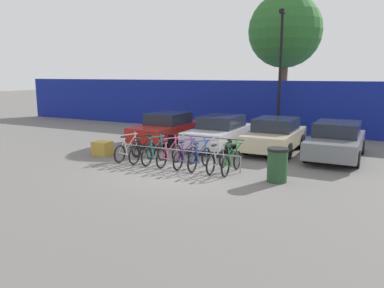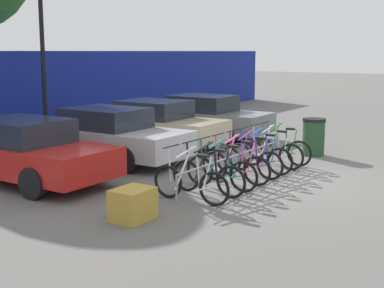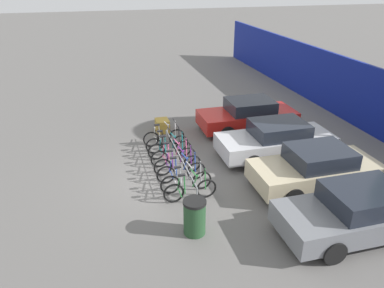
{
  "view_description": "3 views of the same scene",
  "coord_description": "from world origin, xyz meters",
  "px_view_note": "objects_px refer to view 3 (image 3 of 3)",
  "views": [
    {
      "loc": [
        5.89,
        -10.64,
        3.19
      ],
      "look_at": [
        -0.07,
        0.81,
        0.78
      ],
      "focal_mm": 35.0,
      "sensor_mm": 36.0,
      "label": 1
    },
    {
      "loc": [
        -10.9,
        -4.9,
        2.85
      ],
      "look_at": [
        -0.44,
        1.91,
        0.68
      ],
      "focal_mm": 50.0,
      "sensor_mm": 36.0,
      "label": 2
    },
    {
      "loc": [
        11.1,
        -2.01,
        6.55
      ],
      "look_at": [
        -0.36,
        1.1,
        1.01
      ],
      "focal_mm": 35.0,
      "sensor_mm": 36.0,
      "label": 3
    }
  ],
  "objects_px": {
    "car_red": "(248,115)",
    "bike_rack": "(179,156)",
    "bicycle_purple": "(178,164)",
    "car_grey": "(359,212)",
    "cargo_crate": "(162,126)",
    "car_silver": "(276,140)",
    "bicycle_blue": "(181,172)",
    "bicycle_green": "(190,189)",
    "car_beige": "(316,168)",
    "bicycle_silver": "(186,181)",
    "bicycle_pink": "(174,156)",
    "bicycle_teal": "(170,149)",
    "trash_bin": "(195,217)",
    "bicycle_black": "(167,143)",
    "bicycle_white": "(164,137)"
  },
  "relations": [
    {
      "from": "car_red",
      "to": "bike_rack",
      "type": "bearing_deg",
      "value": -54.07
    },
    {
      "from": "bicycle_purple",
      "to": "car_grey",
      "type": "height_order",
      "value": "car_grey"
    },
    {
      "from": "cargo_crate",
      "to": "car_silver",
      "type": "bearing_deg",
      "value": 46.27
    },
    {
      "from": "bicycle_blue",
      "to": "bicycle_green",
      "type": "relative_size",
      "value": 1.0
    },
    {
      "from": "bicycle_purple",
      "to": "car_beige",
      "type": "bearing_deg",
      "value": 60.96
    },
    {
      "from": "bicycle_silver",
      "to": "car_red",
      "type": "distance_m",
      "value": 5.84
    },
    {
      "from": "bicycle_silver",
      "to": "bicycle_blue",
      "type": "bearing_deg",
      "value": -179.58
    },
    {
      "from": "bicycle_pink",
      "to": "car_silver",
      "type": "xyz_separation_m",
      "value": [
        0.29,
        3.92,
        0.31
      ]
    },
    {
      "from": "bicycle_purple",
      "to": "car_beige",
      "type": "height_order",
      "value": "car_beige"
    },
    {
      "from": "car_silver",
      "to": "car_grey",
      "type": "height_order",
      "value": "same"
    },
    {
      "from": "bicycle_teal",
      "to": "trash_bin",
      "type": "xyz_separation_m",
      "value": [
        4.57,
        -0.3,
        0.14
      ]
    },
    {
      "from": "bicycle_green",
      "to": "car_silver",
      "type": "bearing_deg",
      "value": 115.93
    },
    {
      "from": "bike_rack",
      "to": "bicycle_black",
      "type": "height_order",
      "value": "bicycle_black"
    },
    {
      "from": "bicycle_teal",
      "to": "bicycle_pink",
      "type": "distance_m",
      "value": 0.61
    },
    {
      "from": "bicycle_white",
      "to": "bicycle_silver",
      "type": "relative_size",
      "value": 1.0
    },
    {
      "from": "bicycle_white",
      "to": "bicycle_black",
      "type": "height_order",
      "value": "same"
    },
    {
      "from": "car_silver",
      "to": "car_red",
      "type": "bearing_deg",
      "value": 179.9
    },
    {
      "from": "bicycle_pink",
      "to": "car_grey",
      "type": "height_order",
      "value": "car_grey"
    },
    {
      "from": "bicycle_white",
      "to": "bicycle_purple",
      "type": "height_order",
      "value": "same"
    },
    {
      "from": "bicycle_white",
      "to": "bicycle_green",
      "type": "xyz_separation_m",
      "value": [
        4.17,
        0.0,
        0.0
      ]
    },
    {
      "from": "trash_bin",
      "to": "bicycle_green",
      "type": "bearing_deg",
      "value": 169.21
    },
    {
      "from": "bicycle_white",
      "to": "trash_bin",
      "type": "relative_size",
      "value": 1.66
    },
    {
      "from": "bicycle_blue",
      "to": "car_beige",
      "type": "relative_size",
      "value": 0.41
    },
    {
      "from": "bicycle_black",
      "to": "trash_bin",
      "type": "relative_size",
      "value": 1.66
    },
    {
      "from": "car_red",
      "to": "bicycle_pink",
      "type": "bearing_deg",
      "value": -58.04
    },
    {
      "from": "bicycle_pink",
      "to": "trash_bin",
      "type": "xyz_separation_m",
      "value": [
        3.96,
        -0.3,
        0.14
      ]
    },
    {
      "from": "bicycle_black",
      "to": "car_red",
      "type": "distance_m",
      "value": 4.15
    },
    {
      "from": "bike_rack",
      "to": "car_beige",
      "type": "bearing_deg",
      "value": 59.17
    },
    {
      "from": "bicycle_silver",
      "to": "cargo_crate",
      "type": "distance_m",
      "value": 5.12
    },
    {
      "from": "bike_rack",
      "to": "trash_bin",
      "type": "xyz_separation_m",
      "value": [
        3.67,
        -0.45,
        0.02
      ]
    },
    {
      "from": "bicycle_black",
      "to": "car_red",
      "type": "height_order",
      "value": "car_red"
    },
    {
      "from": "cargo_crate",
      "to": "car_beige",
      "type": "bearing_deg",
      "value": 33.53
    },
    {
      "from": "bicycle_pink",
      "to": "car_grey",
      "type": "relative_size",
      "value": 0.39
    },
    {
      "from": "car_grey",
      "to": "cargo_crate",
      "type": "distance_m",
      "value": 9.18
    },
    {
      "from": "bike_rack",
      "to": "bicycle_black",
      "type": "xyz_separation_m",
      "value": [
        -1.43,
        -0.15,
        -0.12
      ]
    },
    {
      "from": "car_silver",
      "to": "car_beige",
      "type": "relative_size",
      "value": 1.05
    },
    {
      "from": "car_red",
      "to": "trash_bin",
      "type": "relative_size",
      "value": 4.14
    },
    {
      "from": "car_red",
      "to": "bicycle_blue",
      "type": "bearing_deg",
      "value": -47.13
    },
    {
      "from": "car_beige",
      "to": "car_grey",
      "type": "height_order",
      "value": "same"
    },
    {
      "from": "bicycle_teal",
      "to": "car_red",
      "type": "bearing_deg",
      "value": 111.32
    },
    {
      "from": "bicycle_black",
      "to": "bicycle_blue",
      "type": "xyz_separation_m",
      "value": [
        2.34,
        0.0,
        0.0
      ]
    },
    {
      "from": "bicycle_black",
      "to": "bicycle_green",
      "type": "relative_size",
      "value": 1.0
    },
    {
      "from": "bicycle_white",
      "to": "bicycle_silver",
      "type": "bearing_deg",
      "value": -3.02
    },
    {
      "from": "bicycle_blue",
      "to": "bike_rack",
      "type": "bearing_deg",
      "value": 172.37
    },
    {
      "from": "car_silver",
      "to": "car_grey",
      "type": "relative_size",
      "value": 1.0
    },
    {
      "from": "bicycle_purple",
      "to": "bicycle_blue",
      "type": "height_order",
      "value": "same"
    },
    {
      "from": "bicycle_white",
      "to": "bicycle_pink",
      "type": "distance_m",
      "value": 1.8
    },
    {
      "from": "bicycle_silver",
      "to": "car_grey",
      "type": "bearing_deg",
      "value": 50.94
    },
    {
      "from": "bike_rack",
      "to": "trash_bin",
      "type": "height_order",
      "value": "trash_bin"
    },
    {
      "from": "car_silver",
      "to": "bicycle_teal",
      "type": "bearing_deg",
      "value": -102.95
    }
  ]
}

